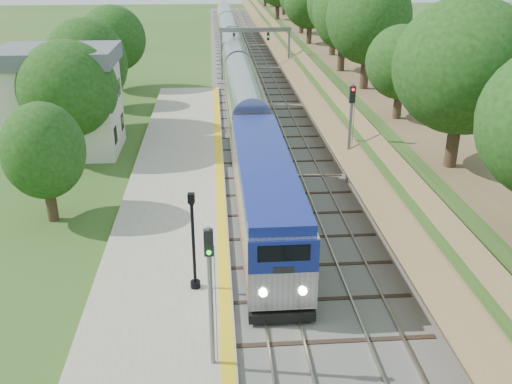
{
  "coord_description": "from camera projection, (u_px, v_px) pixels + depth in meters",
  "views": [
    {
      "loc": [
        -2.58,
        -13.35,
        14.61
      ],
      "look_at": [
        -0.5,
        14.23,
        2.8
      ],
      "focal_mm": 40.0,
      "sensor_mm": 36.0,
      "label": 1
    }
  ],
  "objects": [
    {
      "name": "trees_behind_platform",
      "position": [
        73.0,
        129.0,
        34.56
      ],
      "size": [
        7.82,
        53.32,
        7.21
      ],
      "color": "#332316",
      "rests_on": "ground"
    },
    {
      "name": "platform",
      "position": [
        171.0,
        224.0,
        32.39
      ],
      "size": [
        6.4,
        68.0,
        0.38
      ],
      "primitive_type": "cube",
      "color": "gray",
      "rests_on": "ground"
    },
    {
      "name": "train",
      "position": [
        235.0,
        65.0,
        66.28
      ],
      "size": [
        2.89,
        96.37,
        4.25
      ],
      "color": "black",
      "rests_on": "trackbed"
    },
    {
      "name": "lamppost_far",
      "position": [
        194.0,
        247.0,
        25.22
      ],
      "size": [
        0.46,
        0.46,
        4.66
      ],
      "color": "black",
      "rests_on": "platform"
    },
    {
      "name": "trackbed",
      "position": [
        249.0,
        72.0,
        73.29
      ],
      "size": [
        9.5,
        170.0,
        0.28
      ],
      "color": "#4C4944",
      "rests_on": "ground"
    },
    {
      "name": "embankment",
      "position": [
        313.0,
        56.0,
        73.13
      ],
      "size": [
        10.64,
        170.0,
        11.7
      ],
      "color": "brown",
      "rests_on": "ground"
    },
    {
      "name": "signal_platform",
      "position": [
        210.0,
        283.0,
        19.93
      ],
      "size": [
        0.33,
        0.26,
        5.65
      ],
      "color": "slate",
      "rests_on": "platform"
    },
    {
      "name": "signal_gantry",
      "position": [
        255.0,
        40.0,
        66.87
      ],
      "size": [
        8.4,
        0.38,
        6.2
      ],
      "color": "slate",
      "rests_on": "ground"
    },
    {
      "name": "yellow_stripe",
      "position": [
        221.0,
        220.0,
        32.52
      ],
      "size": [
        0.55,
        68.0,
        0.01
      ],
      "primitive_type": "cube",
      "color": "gold",
      "rests_on": "platform"
    },
    {
      "name": "signal_farside",
      "position": [
        350.0,
        124.0,
        36.86
      ],
      "size": [
        0.36,
        0.29,
        6.65
      ],
      "color": "slate",
      "rests_on": "ground"
    },
    {
      "name": "station_building",
      "position": [
        63.0,
        100.0,
        43.09
      ],
      "size": [
        8.6,
        6.6,
        8.0
      ],
      "color": "beige",
      "rests_on": "ground"
    }
  ]
}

